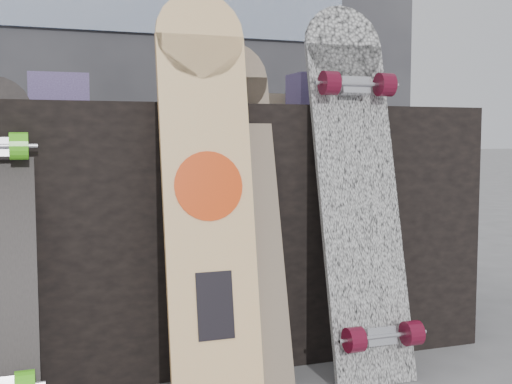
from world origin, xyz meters
name	(u,v)px	position (x,y,z in m)	size (l,w,h in m)	color
vendor_table	(225,227)	(0.00, 0.50, 0.40)	(1.60, 0.60, 0.80)	black
booth	(171,49)	(0.00, 1.35, 1.10)	(2.40, 0.22, 2.20)	#343339
merch_box_purple	(58,90)	(-0.53, 0.54, 0.85)	(0.18, 0.12, 0.10)	#433266
merch_box_small	(312,92)	(0.31, 0.48, 0.86)	(0.14, 0.14, 0.12)	#433266
merch_box_flat	(257,102)	(0.17, 0.66, 0.83)	(0.22, 0.10, 0.06)	#D1B78C
longboard_geisha	(208,180)	(-0.16, 0.11, 0.59)	(0.25, 0.22, 1.11)	beige
longboard_celtic	(242,201)	(-0.05, 0.15, 0.52)	(0.22, 0.28, 0.99)	tan
longboard_cascadia	(359,181)	(0.29, 0.11, 0.57)	(0.25, 0.34, 1.11)	white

